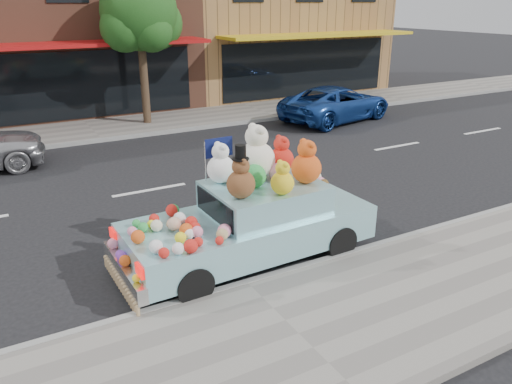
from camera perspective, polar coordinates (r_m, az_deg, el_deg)
ground at (r=12.30m, az=-12.06°, el=0.20°), size 120.00×120.00×0.00m
near_sidewalk at (r=7.00m, az=4.88°, el=-16.17°), size 60.00×3.00×0.12m
far_sidewalk at (r=18.36m, az=-18.26°, el=6.72°), size 60.00×3.00×0.12m
near_kerb at (r=8.06m, az=-1.11°, el=-10.52°), size 60.00×0.12×0.13m
far_kerb at (r=16.93m, az=-17.22°, el=5.69°), size 60.00×0.12×0.13m
storefront_mid at (r=23.28m, az=-22.18°, el=18.06°), size 10.00×9.80×7.30m
storefront_right at (r=26.56m, az=0.91°, el=19.70°), size 10.00×9.80×7.30m
street_tree at (r=18.39m, az=-13.15°, el=18.73°), size 3.00×2.70×5.22m
car_blue at (r=19.31m, az=9.19°, el=9.96°), size 5.02×3.11×1.30m
art_car at (r=8.61m, az=-0.54°, el=-2.65°), size 4.53×1.88×2.31m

